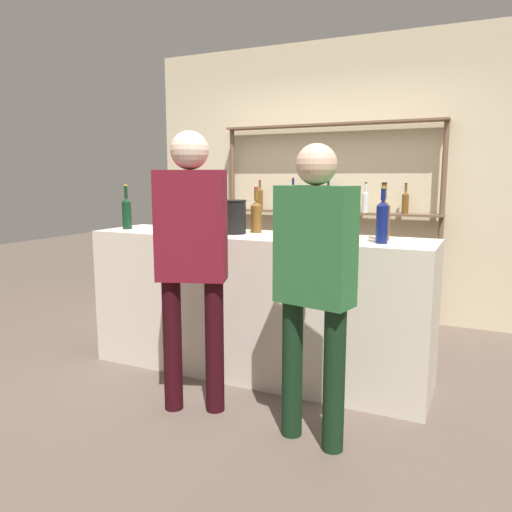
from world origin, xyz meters
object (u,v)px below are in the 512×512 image
(customer_center, at_px, (191,249))
(customer_right, at_px, (314,272))
(counter_bottle_1, at_px, (256,215))
(counter_bottle_4, at_px, (383,218))
(counter_bottle_0, at_px, (187,213))
(ice_bucket, at_px, (234,217))
(counter_bottle_2, at_px, (382,221))
(counter_bottle_3, at_px, (127,212))

(customer_center, xyz_separation_m, customer_right, (0.79, -0.06, -0.06))
(counter_bottle_1, xyz_separation_m, counter_bottle_4, (0.93, -0.05, 0.02))
(counter_bottle_0, relative_size, counter_bottle_1, 0.94)
(customer_center, height_order, customer_right, customer_center)
(ice_bucket, bearing_deg, counter_bottle_1, 49.05)
(ice_bucket, bearing_deg, counter_bottle_2, -4.26)
(counter_bottle_0, height_order, customer_center, customer_center)
(counter_bottle_3, xyz_separation_m, ice_bucket, (0.92, 0.06, -0.01))
(counter_bottle_0, xyz_separation_m, counter_bottle_3, (-0.43, -0.22, 0.01))
(ice_bucket, distance_m, customer_right, 1.18)
(counter_bottle_3, distance_m, counter_bottle_4, 1.98)
(counter_bottle_2, relative_size, customer_center, 0.21)
(counter_bottle_3, xyz_separation_m, counter_bottle_4, (1.97, 0.14, 0.01))
(counter_bottle_4, bearing_deg, customer_right, -102.03)
(counter_bottle_0, distance_m, counter_bottle_3, 0.48)
(counter_bottle_4, bearing_deg, counter_bottle_2, -80.62)
(counter_bottle_1, bearing_deg, counter_bottle_3, -169.22)
(counter_bottle_0, height_order, customer_right, customer_right)
(ice_bucket, relative_size, customer_center, 0.14)
(counter_bottle_1, xyz_separation_m, counter_bottle_3, (-1.04, -0.20, 0.01))
(counter_bottle_4, bearing_deg, ice_bucket, -175.58)
(counter_bottle_0, distance_m, counter_bottle_2, 1.59)
(customer_right, bearing_deg, counter_bottle_0, 69.03)
(counter_bottle_1, height_order, counter_bottle_4, counter_bottle_4)
(counter_bottle_0, height_order, counter_bottle_2, counter_bottle_2)
(customer_center, bearing_deg, counter_bottle_4, -71.05)
(counter_bottle_4, distance_m, customer_center, 1.25)
(counter_bottle_2, bearing_deg, customer_center, -148.00)
(counter_bottle_1, xyz_separation_m, counter_bottle_2, (0.96, -0.22, 0.01))
(ice_bucket, distance_m, customer_center, 0.72)
(counter_bottle_1, relative_size, customer_center, 0.20)
(ice_bucket, bearing_deg, counter_bottle_4, 4.42)
(counter_bottle_3, distance_m, ice_bucket, 0.92)
(counter_bottle_2, distance_m, counter_bottle_3, 2.00)
(customer_center, bearing_deg, customer_right, -114.30)
(counter_bottle_1, distance_m, ice_bucket, 0.18)
(customer_right, bearing_deg, counter_bottle_3, 81.49)
(counter_bottle_3, relative_size, counter_bottle_4, 0.94)
(counter_bottle_3, bearing_deg, counter_bottle_2, -0.52)
(counter_bottle_1, distance_m, counter_bottle_4, 0.94)
(counter_bottle_1, relative_size, counter_bottle_3, 0.96)
(counter_bottle_0, relative_size, ice_bucket, 1.29)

